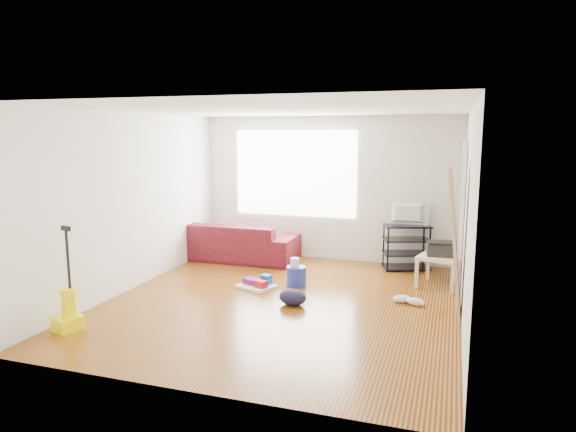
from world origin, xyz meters
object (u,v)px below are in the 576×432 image
(bucket, at_px, (296,286))
(backpack, at_px, (293,305))
(tv_stand, at_px, (406,246))
(side_table, at_px, (440,260))
(cleaning_tray, at_px, (258,284))
(vacuum, at_px, (68,311))
(sofa, at_px, (234,259))

(bucket, relative_size, backpack, 0.77)
(tv_stand, height_order, bucket, tv_stand)
(side_table, relative_size, backpack, 1.85)
(cleaning_tray, relative_size, vacuum, 0.51)
(side_table, height_order, vacuum, vacuum)
(side_table, xyz_separation_m, backpack, (-1.79, -1.44, -0.39))
(sofa, distance_m, vacuum, 3.64)
(tv_stand, distance_m, bucket, 2.08)
(tv_stand, distance_m, side_table, 1.01)
(tv_stand, xyz_separation_m, side_table, (0.56, -0.84, 0.01))
(side_table, height_order, cleaning_tray, side_table)
(sofa, xyz_separation_m, bucket, (1.53, -1.19, 0.00))
(sofa, bearing_deg, side_table, 170.85)
(side_table, relative_size, cleaning_tray, 1.14)
(sofa, height_order, tv_stand, tv_stand)
(side_table, distance_m, backpack, 2.33)
(bucket, bearing_deg, backpack, -76.18)
(cleaning_tray, bearing_deg, sofa, 125.22)
(tv_stand, bearing_deg, backpack, -137.13)
(side_table, distance_m, cleaning_tray, 2.67)
(bucket, bearing_deg, side_table, 17.32)
(bucket, height_order, vacuum, vacuum)
(tv_stand, height_order, backpack, tv_stand)
(cleaning_tray, relative_size, backpack, 1.62)
(bucket, distance_m, backpack, 0.85)
(backpack, bearing_deg, tv_stand, 78.44)
(side_table, height_order, backpack, side_table)
(tv_stand, relative_size, vacuum, 0.69)
(sofa, distance_m, backpack, 2.65)
(cleaning_tray, bearing_deg, side_table, 19.56)
(bucket, distance_m, vacuum, 3.12)
(backpack, relative_size, vacuum, 0.31)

